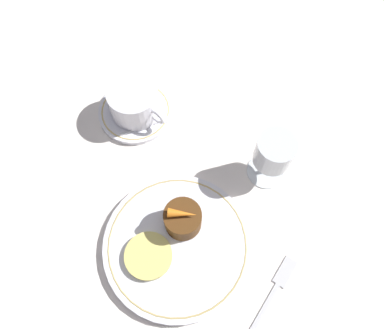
# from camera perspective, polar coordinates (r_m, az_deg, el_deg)

# --- Properties ---
(ground_plane) EXTENTS (3.00, 3.00, 0.00)m
(ground_plane) POSITION_cam_1_polar(r_m,az_deg,el_deg) (0.67, -1.62, -9.54)
(ground_plane) COLOR white
(dinner_plate) EXTENTS (0.25, 0.25, 0.01)m
(dinner_plate) POSITION_cam_1_polar(r_m,az_deg,el_deg) (0.65, -2.25, -12.15)
(dinner_plate) COLOR white
(dinner_plate) RESTS_ON ground_plane
(saucer) EXTENTS (0.15, 0.15, 0.01)m
(saucer) POSITION_cam_1_polar(r_m,az_deg,el_deg) (0.76, -8.60, 8.01)
(saucer) COLOR white
(saucer) RESTS_ON ground_plane
(coffee_cup) EXTENTS (0.12, 0.10, 0.06)m
(coffee_cup) POSITION_cam_1_polar(r_m,az_deg,el_deg) (0.73, -8.81, 9.52)
(coffee_cup) COLOR white
(coffee_cup) RESTS_ON saucer
(spoon) EXTENTS (0.06, 0.09, 0.00)m
(spoon) POSITION_cam_1_polar(r_m,az_deg,el_deg) (0.74, -6.25, 6.14)
(spoon) COLOR silver
(spoon) RESTS_ON saucer
(wine_glass) EXTENTS (0.07, 0.07, 0.11)m
(wine_glass) POSITION_cam_1_polar(r_m,az_deg,el_deg) (0.65, 12.32, 1.58)
(wine_glass) COLOR silver
(wine_glass) RESTS_ON ground_plane
(fork) EXTENTS (0.03, 0.18, 0.01)m
(fork) POSITION_cam_1_polar(r_m,az_deg,el_deg) (0.66, 12.24, -18.65)
(fork) COLOR silver
(fork) RESTS_ON ground_plane
(dessert_cake) EXTENTS (0.06, 0.06, 0.05)m
(dessert_cake) POSITION_cam_1_polar(r_m,az_deg,el_deg) (0.63, -1.68, -8.13)
(dessert_cake) COLOR #563314
(dessert_cake) RESTS_ON dinner_plate
(carrot_garnish) EXTENTS (0.05, 0.04, 0.02)m
(carrot_garnish) POSITION_cam_1_polar(r_m,az_deg,el_deg) (0.60, -1.76, -7.31)
(carrot_garnish) COLOR orange
(carrot_garnish) RESTS_ON dessert_cake
(pineapple_slice) EXTENTS (0.08, 0.08, 0.01)m
(pineapple_slice) POSITION_cam_1_polar(r_m,az_deg,el_deg) (0.64, -6.66, -13.65)
(pineapple_slice) COLOR #EFE075
(pineapple_slice) RESTS_ON dinner_plate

